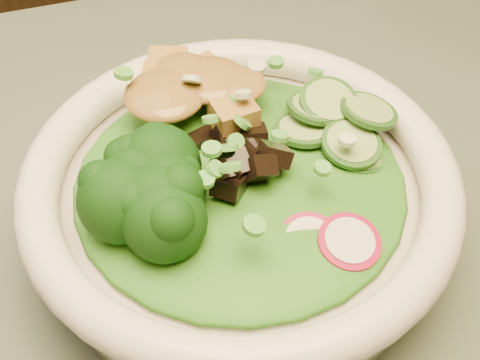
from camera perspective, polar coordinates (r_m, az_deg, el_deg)
name	(u,v)px	position (r m, az deg, el deg)	size (l,w,h in m)	color
salad_bowl	(240,201)	(0.45, 0.00, -1.79)	(0.29, 0.29, 0.08)	white
lettuce_bed	(240,179)	(0.43, 0.00, 0.09)	(0.22, 0.22, 0.03)	#205A13
broccoli_florets	(150,208)	(0.40, -7.73, -2.40)	(0.08, 0.07, 0.05)	black
radish_slices	(313,244)	(0.39, 6.21, -5.46)	(0.12, 0.04, 0.02)	maroon
cucumber_slices	(326,124)	(0.45, 7.34, 4.74)	(0.07, 0.07, 0.04)	#91BB68
mushroom_heap	(229,151)	(0.43, -0.98, 2.52)	(0.07, 0.07, 0.04)	black
tofu_cubes	(187,106)	(0.46, -4.53, 6.28)	(0.10, 0.06, 0.04)	olive
peanut_sauce	(186,91)	(0.45, -4.63, 7.59)	(0.07, 0.06, 0.02)	brown
scallion_garnish	(240,151)	(0.41, 0.00, 2.52)	(0.20, 0.20, 0.03)	#52A93B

